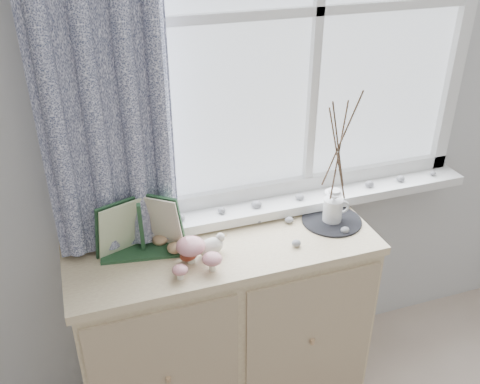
{
  "coord_description": "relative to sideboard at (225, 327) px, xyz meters",
  "views": [
    {
      "loc": [
        -0.64,
        0.14,
        2.04
      ],
      "look_at": [
        -0.1,
        1.7,
        1.1
      ],
      "focal_mm": 40.0,
      "sensor_mm": 36.0,
      "label": 1
    }
  ],
  "objects": [
    {
      "name": "songbird_figurine",
      "position": [
        -0.06,
        -0.04,
        0.46
      ],
      "size": [
        0.16,
        0.1,
        0.07
      ],
      "primitive_type": null,
      "rotation": [
        0.0,
        0.0,
        0.28
      ],
      "color": "white",
      "rests_on": "sideboard"
    },
    {
      "name": "twig_pitcher",
      "position": [
        0.47,
        0.02,
        0.77
      ],
      "size": [
        0.25,
        0.25,
        0.59
      ],
      "rotation": [
        0.0,
        0.0,
        -0.19
      ],
      "color": "silver",
      "rests_on": "crocheted_doily"
    },
    {
      "name": "botanical_book",
      "position": [
        -0.3,
        0.02,
        0.55
      ],
      "size": [
        0.37,
        0.18,
        0.25
      ],
      "primitive_type": null,
      "rotation": [
        0.0,
        0.0,
        -0.16
      ],
      "color": "#214528",
      "rests_on": "sideboard"
    },
    {
      "name": "crocheted_doily",
      "position": [
        0.47,
        0.02,
        0.43
      ],
      "size": [
        0.25,
        0.25,
        0.01
      ],
      "primitive_type": "cylinder",
      "color": "black",
      "rests_on": "sideboard"
    },
    {
      "name": "toadstool_cluster",
      "position": [
        -0.14,
        -0.09,
        0.48
      ],
      "size": [
        0.18,
        0.16,
        0.1
      ],
      "color": "white",
      "rests_on": "sideboard"
    },
    {
      "name": "wooden_eggs",
      "position": [
        -0.19,
        0.01,
        0.45
      ],
      "size": [
        0.13,
        0.17,
        0.07
      ],
      "color": "tan",
      "rests_on": "sideboard"
    },
    {
      "name": "sideboard",
      "position": [
        0.0,
        0.0,
        0.0
      ],
      "size": [
        1.2,
        0.45,
        0.85
      ],
      "color": "beige",
      "rests_on": "ground"
    },
    {
      "name": "sideboard_pebbles",
      "position": [
        0.3,
        0.0,
        0.44
      ],
      "size": [
        0.34,
        0.23,
        0.03
      ],
      "color": "#959598",
      "rests_on": "sideboard"
    }
  ]
}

